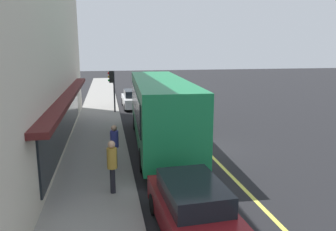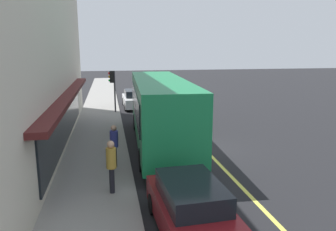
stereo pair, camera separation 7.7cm
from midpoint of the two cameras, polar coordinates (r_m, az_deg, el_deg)
name	(u,v)px [view 2 (the right image)]	position (r m, az deg, el deg)	size (l,w,h in m)	color
ground	(204,148)	(16.60, 6.52, -5.82)	(120.00, 120.00, 0.00)	black
sidewalk	(97,153)	(15.90, -12.49, -6.56)	(80.00, 3.02, 0.15)	gray
lane_centre_stripe	(204,148)	(16.60, 6.52, -5.81)	(36.00, 0.16, 0.01)	#D8D14C
bus	(160,108)	(16.54, -1.32, 1.28)	(11.24, 3.04, 3.50)	#197F47
traffic_light	(112,82)	(25.03, -9.80, 5.99)	(0.30, 0.52, 3.20)	#2D2D33
car_maroon	(192,210)	(9.03, 4.61, -16.47)	(4.38, 2.02, 1.52)	maroon
car_white	(134,99)	(27.77, -5.98, 2.93)	(4.33, 1.92, 1.52)	white
pedestrian_mid_block	(114,142)	(13.46, -9.43, -4.65)	(0.34, 0.34, 1.79)	black
pedestrian_near_storefront	(111,162)	(11.07, -9.89, -8.09)	(0.34, 0.34, 1.86)	black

